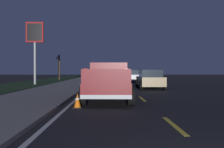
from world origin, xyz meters
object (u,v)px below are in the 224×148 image
at_px(sedan_tan, 150,79).
at_px(bare_tree_far, 59,67).
at_px(pickup_truck, 109,82).
at_px(gas_price_sign, 35,38).
at_px(sedan_blue, 110,75).
at_px(traffic_cone_near, 77,101).
at_px(sedan_green, 107,77).
at_px(sedan_white, 134,76).

relative_size(sedan_tan, bare_tree_far, 1.08).
distance_m(pickup_truck, gas_price_sign, 18.00).
height_order(sedan_tan, bare_tree_far, bare_tree_far).
height_order(sedan_blue, bare_tree_far, bare_tree_far).
height_order(pickup_truck, traffic_cone_near, pickup_truck).
bearing_deg(sedan_green, traffic_cone_near, 176.48).
xyz_separation_m(sedan_green, traffic_cone_near, (-17.59, 1.08, -0.50)).
height_order(sedan_green, sedan_blue, same).
xyz_separation_m(sedan_tan, sedan_green, (6.66, 3.51, 0.00)).
bearing_deg(traffic_cone_near, sedan_green, -3.52).
distance_m(pickup_truck, traffic_cone_near, 3.13).
xyz_separation_m(sedan_green, bare_tree_far, (13.95, 7.72, 1.35)).
bearing_deg(bare_tree_far, sedan_white, -124.34).
xyz_separation_m(pickup_truck, sedan_tan, (8.12, -3.36, -0.13)).
height_order(sedan_tan, gas_price_sign, gas_price_sign).
height_order(pickup_truck, sedan_green, pickup_truck).
distance_m(gas_price_sign, traffic_cone_near, 20.17).
distance_m(sedan_tan, sedan_blue, 19.83).
height_order(sedan_white, gas_price_sign, gas_price_sign).
bearing_deg(traffic_cone_near, sedan_white, -10.70).
height_order(pickup_truck, sedan_white, pickup_truck).
bearing_deg(sedan_blue, pickup_truck, 179.63).
bearing_deg(bare_tree_far, sedan_tan, -151.42).
xyz_separation_m(bare_tree_far, traffic_cone_near, (-31.55, -6.64, -1.85)).
xyz_separation_m(sedan_green, sedan_blue, (12.91, -0.33, 0.00)).
xyz_separation_m(sedan_blue, gas_price_sign, (-12.13, 8.20, 4.29)).
distance_m(sedan_blue, traffic_cone_near, 30.54).
bearing_deg(sedan_tan, bare_tree_far, 28.58).
bearing_deg(sedan_white, bare_tree_far, 55.66).
bearing_deg(pickup_truck, traffic_cone_near, 156.28).
bearing_deg(sedan_tan, sedan_green, 27.79).
xyz_separation_m(sedan_white, gas_price_sign, (-5.55, 11.30, 4.29)).
bearing_deg(sedan_green, sedan_blue, -1.48).
height_order(sedan_green, bare_tree_far, bare_tree_far).
relative_size(pickup_truck, traffic_cone_near, 9.47).
bearing_deg(sedan_blue, sedan_tan, -170.78).
xyz_separation_m(sedan_blue, bare_tree_far, (1.04, 8.05, 1.35)).
bearing_deg(sedan_white, sedan_blue, 25.25).
xyz_separation_m(pickup_truck, gas_price_sign, (15.57, 8.02, 4.16)).
bearing_deg(pickup_truck, sedan_blue, -0.37).
bearing_deg(pickup_truck, sedan_white, -8.84).
distance_m(sedan_white, bare_tree_far, 13.58).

